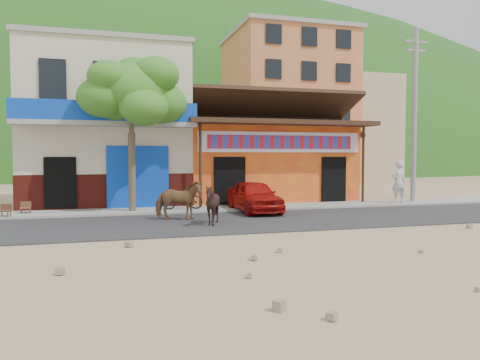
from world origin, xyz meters
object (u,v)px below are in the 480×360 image
object	(u,v)px
scooter	(183,199)
pedestrian	(398,182)
cafe_chair_left	(25,202)
utility_pole	(414,115)
cafe_chair_right	(5,205)
tree	(132,133)
red_car	(254,196)
cow_tan	(178,200)
cow_dark	(212,205)

from	to	relation	value
scooter	pedestrian	xyz separation A→B (m)	(9.79, -0.18, 0.53)
scooter	cafe_chair_left	xyz separation A→B (m)	(-5.80, 0.33, -0.02)
utility_pole	cafe_chair_right	size ratio (longest dim) A/B	10.13
utility_pole	pedestrian	world-z (taller)	utility_pole
tree	red_car	distance (m)	5.33
utility_pole	pedestrian	size ratio (longest dim) A/B	4.22
tree	red_car	bearing A→B (deg)	-12.69
cow_tan	pedestrian	distance (m)	10.62
cow_tan	pedestrian	world-z (taller)	pedestrian
pedestrian	cafe_chair_left	world-z (taller)	pedestrian
tree	scooter	distance (m)	3.24
scooter	cafe_chair_right	size ratio (longest dim) A/B	2.01
scooter	cafe_chair_left	distance (m)	5.81
utility_pole	tree	bearing A→B (deg)	-179.10
red_car	cafe_chair_left	distance (m)	8.58
scooter	cafe_chair_left	bearing A→B (deg)	91.73
utility_pole	red_car	world-z (taller)	utility_pole
red_car	scooter	bearing A→B (deg)	157.66
cow_tan	cafe_chair_right	xyz separation A→B (m)	(-5.79, 2.05, -0.20)
cow_dark	scooter	world-z (taller)	cow_dark
scooter	pedestrian	size ratio (longest dim) A/B	0.84
cow_tan	cafe_chair_right	bearing A→B (deg)	85.62
utility_pole	cafe_chair_right	world-z (taller)	utility_pole
cow_dark	red_car	size ratio (longest dim) A/B	0.35
cow_tan	pedestrian	bearing A→B (deg)	-61.99
cow_tan	cafe_chair_left	xyz separation A→B (m)	(-5.25, 2.87, -0.20)
cow_tan	cow_dark	bearing A→B (deg)	-132.22
cow_tan	scooter	distance (m)	2.61
cafe_chair_left	cow_dark	bearing A→B (deg)	-38.62
tree	cafe_chair_right	bearing A→B (deg)	-173.52
cow_tan	cow_dark	size ratio (longest dim) A/B	1.25
red_car	tree	bearing A→B (deg)	166.04
cow_dark	pedestrian	bearing A→B (deg)	85.63
tree	cow_tan	size ratio (longest dim) A/B	3.73
red_car	cafe_chair_right	size ratio (longest dim) A/B	4.60
red_car	cow_dark	bearing A→B (deg)	-130.13
utility_pole	cafe_chair_right	bearing A→B (deg)	-177.67
utility_pole	cafe_chair_left	size ratio (longest dim) A/B	10.12
tree	cow_tan	xyz separation A→B (m)	(1.39, -2.55, -2.40)
cow_dark	cafe_chair_left	xyz separation A→B (m)	(-6.13, 4.25, -0.17)
cow_dark	red_car	world-z (taller)	cow_dark
utility_pole	cow_tan	size ratio (longest dim) A/B	4.98
pedestrian	cafe_chair_left	size ratio (longest dim) A/B	2.40
tree	utility_pole	distance (m)	12.84
cow_dark	cafe_chair_right	bearing A→B (deg)	-143.20
scooter	pedestrian	distance (m)	9.80
tree	scooter	size ratio (longest dim) A/B	3.77
red_car	cafe_chair_left	xyz separation A→B (m)	(-8.47, 1.36, -0.14)
cafe_chair_right	tree	bearing A→B (deg)	14.29
utility_pole	pedestrian	distance (m)	3.25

